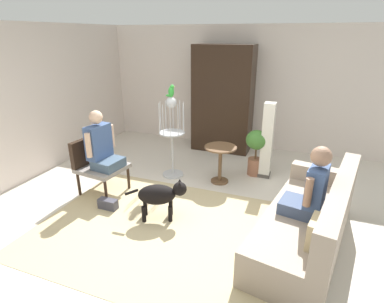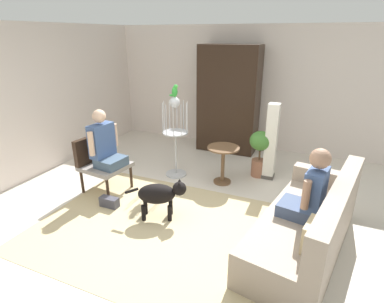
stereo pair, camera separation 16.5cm
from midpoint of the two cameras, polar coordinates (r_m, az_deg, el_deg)
ground_plane at (r=4.20m, az=-2.67°, el=-12.60°), size 7.62×7.62×0.00m
back_wall at (r=6.67m, az=8.46°, el=11.57°), size 6.45×0.12×2.51m
left_wall at (r=5.73m, az=-30.38°, el=7.38°), size 0.12×6.95×2.51m
area_rug at (r=4.06m, az=-6.79°, el=-14.07°), size 3.11×2.39×0.01m
couch at (r=3.81m, az=19.85°, el=-12.36°), size 1.18×2.16×0.88m
armchair at (r=4.97m, az=-18.29°, el=-1.73°), size 0.71×0.69×0.85m
person_on_couch at (r=3.58m, az=19.96°, el=-6.43°), size 0.50×0.51×0.82m
person_on_armchair at (r=4.77m, az=-17.42°, el=1.09°), size 0.46×0.56×0.86m
round_end_table at (r=5.02m, az=4.32°, el=-1.31°), size 0.52×0.52×0.63m
dog at (r=4.09m, az=-7.12°, el=-7.97°), size 0.76×0.43×0.56m
bird_cage_stand at (r=5.17m, az=-4.65°, el=3.05°), size 0.43×0.43×1.37m
parrot at (r=4.99m, az=-4.85°, el=11.08°), size 0.17×0.10×0.20m
potted_plant at (r=5.35m, az=10.96°, el=0.68°), size 0.37×0.37×0.81m
column_lamp at (r=5.27m, az=12.89°, el=1.85°), size 0.20×0.20×1.29m
armoire_cabinet at (r=6.38m, az=5.01°, el=9.61°), size 1.19×0.56×2.14m
handbag at (r=4.58m, az=-16.34°, el=-9.34°), size 0.28×0.12×0.15m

